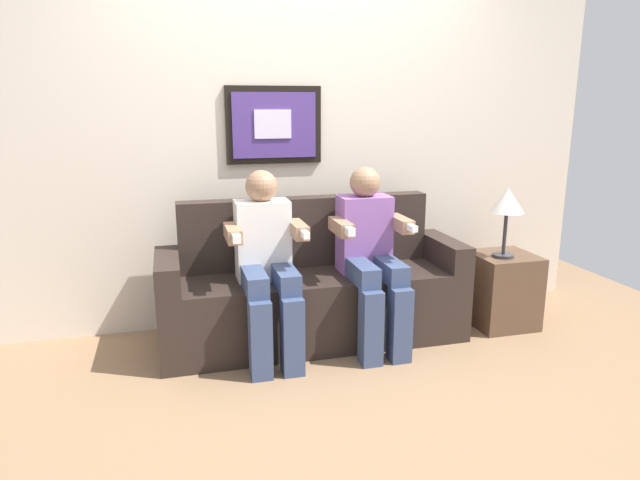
# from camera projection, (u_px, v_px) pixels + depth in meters

# --- Properties ---
(ground_plane) EXTENTS (5.61, 5.61, 0.00)m
(ground_plane) POSITION_uv_depth(u_px,v_px,m) (327.00, 359.00, 3.36)
(ground_plane) COLOR #8C6B4C
(back_wall_assembly) EXTENTS (4.31, 0.10, 2.60)m
(back_wall_assembly) POSITION_uv_depth(u_px,v_px,m) (296.00, 132.00, 3.76)
(back_wall_assembly) COLOR beige
(back_wall_assembly) RESTS_ON ground_plane
(couch) EXTENTS (1.91, 0.58, 0.90)m
(couch) POSITION_uv_depth(u_px,v_px,m) (313.00, 293.00, 3.59)
(couch) COLOR #2D231E
(couch) RESTS_ON ground_plane
(person_on_left) EXTENTS (0.46, 0.56, 1.11)m
(person_on_left) POSITION_uv_depth(u_px,v_px,m) (266.00, 259.00, 3.28)
(person_on_left) COLOR white
(person_on_left) RESTS_ON ground_plane
(person_on_right) EXTENTS (0.46, 0.56, 1.11)m
(person_on_right) POSITION_uv_depth(u_px,v_px,m) (370.00, 251.00, 3.44)
(person_on_right) COLOR #8C59A5
(person_on_right) RESTS_ON ground_plane
(side_table_right) EXTENTS (0.40, 0.40, 0.50)m
(side_table_right) POSITION_uv_depth(u_px,v_px,m) (502.00, 290.00, 3.83)
(side_table_right) COLOR brown
(side_table_right) RESTS_ON ground_plane
(table_lamp) EXTENTS (0.22, 0.22, 0.46)m
(table_lamp) POSITION_uv_depth(u_px,v_px,m) (507.00, 204.00, 3.63)
(table_lamp) COLOR #333338
(table_lamp) RESTS_ON side_table_right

